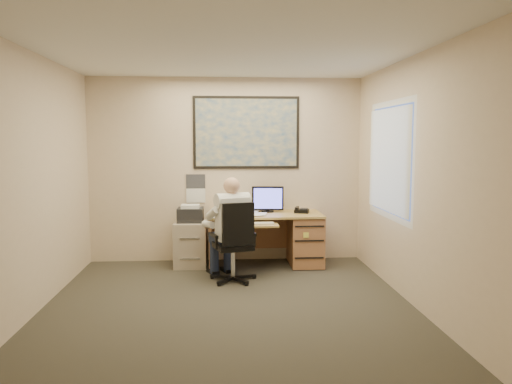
{
  "coord_description": "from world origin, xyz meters",
  "views": [
    {
      "loc": [
        -0.08,
        -5.12,
        1.8
      ],
      "look_at": [
        0.38,
        1.3,
        1.12
      ],
      "focal_mm": 35.0,
      "sensor_mm": 36.0,
      "label": 1
    }
  ],
  "objects": [
    {
      "name": "window_blinds",
      "position": [
        1.97,
        0.8,
        1.55
      ],
      "size": [
        0.06,
        1.4,
        1.3
      ],
      "primitive_type": null,
      "color": "white",
      "rests_on": "room_shell"
    },
    {
      "name": "person",
      "position": [
        0.07,
        1.14,
        0.66
      ],
      "size": [
        0.82,
        0.95,
        1.32
      ],
      "primitive_type": null,
      "rotation": [
        0.0,
        0.0,
        0.4
      ],
      "color": "white",
      "rests_on": "office_chair"
    },
    {
      "name": "wall_calendar",
      "position": [
        -0.45,
        2.24,
        1.08
      ],
      "size": [
        0.28,
        0.01,
        0.42
      ],
      "primitive_type": "cube",
      "color": "white",
      "rests_on": "room_shell"
    },
    {
      "name": "desk",
      "position": [
        0.88,
        1.9,
        0.44
      ],
      "size": [
        1.6,
        0.97,
        1.12
      ],
      "color": "tan",
      "rests_on": "ground"
    },
    {
      "name": "world_map",
      "position": [
        0.3,
        2.23,
        1.9
      ],
      "size": [
        1.56,
        0.03,
        1.06
      ],
      "primitive_type": "cube",
      "color": "#1E4C93",
      "rests_on": "room_shell"
    },
    {
      "name": "room_shell",
      "position": [
        0.0,
        0.0,
        1.35
      ],
      "size": [
        4.0,
        4.5,
        2.7
      ],
      "color": "#343028",
      "rests_on": "ground"
    },
    {
      "name": "filing_cabinet",
      "position": [
        -0.51,
        1.93,
        0.38
      ],
      "size": [
        0.47,
        0.55,
        0.88
      ],
      "rotation": [
        0.0,
        0.0,
        -0.03
      ],
      "color": "#B0A18E",
      "rests_on": "ground"
    },
    {
      "name": "office_chair",
      "position": [
        0.06,
        1.06,
        0.3
      ],
      "size": [
        0.76,
        0.76,
        1.03
      ],
      "rotation": [
        0.0,
        0.0,
        0.27
      ],
      "color": "black",
      "rests_on": "ground"
    }
  ]
}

